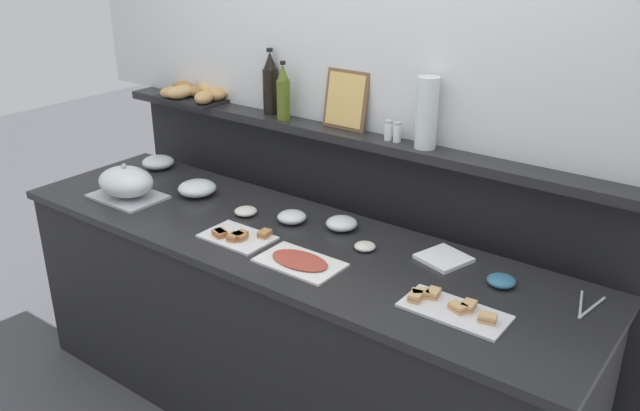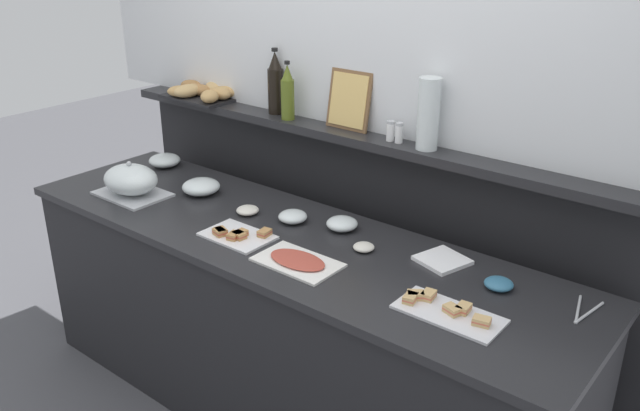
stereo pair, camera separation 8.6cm
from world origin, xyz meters
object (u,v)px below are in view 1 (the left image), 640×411
(condiment_bowl_dark, at_px, (246,211))
(pepper_shaker, at_px, (397,132))
(wine_bottle_dark, at_px, (271,85))
(water_carafe, at_px, (427,113))
(serving_tongs, at_px, (586,307))
(sandwich_platter_side, at_px, (237,236))
(olive_oil_bottle, at_px, (283,94))
(condiment_bowl_teal, at_px, (501,281))
(napkin_stack, at_px, (444,258))
(glass_bowl_medium, at_px, (342,224))
(salt_shaker, at_px, (388,130))
(cold_cuts_platter, at_px, (300,262))
(bread_basket, at_px, (195,93))
(glass_bowl_small, at_px, (158,163))
(serving_cloche, at_px, (126,183))
(condiment_bowl_cream, at_px, (365,246))
(glass_bowl_large, at_px, (292,217))
(sandwich_platter_rear, at_px, (452,308))
(framed_picture, at_px, (346,100))

(condiment_bowl_dark, relative_size, pepper_shaker, 1.16)
(wine_bottle_dark, distance_m, water_carafe, 0.86)
(serving_tongs, xyz_separation_m, water_carafe, (-0.79, 0.29, 0.48))
(sandwich_platter_side, relative_size, olive_oil_bottle, 1.06)
(sandwich_platter_side, relative_size, condiment_bowl_teal, 2.82)
(napkin_stack, relative_size, olive_oil_bottle, 0.62)
(glass_bowl_medium, height_order, condiment_bowl_dark, glass_bowl_medium)
(glass_bowl_medium, relative_size, salt_shaker, 1.54)
(salt_shaker, bearing_deg, cold_cuts_platter, -89.80)
(napkin_stack, distance_m, bread_basket, 1.66)
(condiment_bowl_teal, xyz_separation_m, napkin_stack, (-0.25, 0.05, -0.01))
(glass_bowl_small, height_order, salt_shaker, salt_shaker)
(serving_cloche, xyz_separation_m, glass_bowl_small, (-0.20, 0.36, -0.04))
(sandwich_platter_side, distance_m, condiment_bowl_dark, 0.24)
(condiment_bowl_teal, relative_size, condiment_bowl_cream, 1.22)
(condiment_bowl_dark, bearing_deg, glass_bowl_large, 16.05)
(serving_tongs, bearing_deg, sandwich_platter_rear, -140.71)
(glass_bowl_small, height_order, wine_bottle_dark, wine_bottle_dark)
(sandwich_platter_rear, relative_size, napkin_stack, 2.11)
(serving_cloche, bearing_deg, framed_picture, 37.48)
(cold_cuts_platter, distance_m, glass_bowl_medium, 0.36)
(salt_shaker, relative_size, pepper_shaker, 1.00)
(bread_basket, relative_size, water_carafe, 1.42)
(cold_cuts_platter, relative_size, wine_bottle_dark, 1.03)
(framed_picture, relative_size, water_carafe, 0.89)
(glass_bowl_small, relative_size, bread_basket, 0.40)
(condiment_bowl_cream, bearing_deg, serving_cloche, -169.80)
(serving_cloche, height_order, napkin_stack, serving_cloche)
(condiment_bowl_dark, bearing_deg, wine_bottle_dark, 115.70)
(serving_cloche, distance_m, condiment_bowl_teal, 1.77)
(condiment_bowl_dark, relative_size, wine_bottle_dark, 0.32)
(pepper_shaker, bearing_deg, condiment_bowl_cream, -76.21)
(condiment_bowl_dark, bearing_deg, sandwich_platter_rear, -9.17)
(cold_cuts_platter, bearing_deg, glass_bowl_small, 162.72)
(sandwich_platter_rear, relative_size, pepper_shaker, 4.11)
(bread_basket, bearing_deg, pepper_shaker, 0.34)
(salt_shaker, xyz_separation_m, pepper_shaker, (0.04, 0.00, 0.00))
(serving_cloche, bearing_deg, cold_cuts_platter, -1.76)
(condiment_bowl_teal, distance_m, condiment_bowl_cream, 0.55)
(glass_bowl_small, distance_m, condiment_bowl_teal, 1.95)
(framed_picture, bearing_deg, wine_bottle_dark, -178.73)
(glass_bowl_large, bearing_deg, condiment_bowl_cream, -4.49)
(napkin_stack, xyz_separation_m, bread_basket, (-1.60, 0.25, 0.37))
(condiment_bowl_cream, bearing_deg, cold_cuts_platter, -118.12)
(glass_bowl_small, height_order, serving_tongs, glass_bowl_small)
(sandwich_platter_side, height_order, water_carafe, water_carafe)
(glass_bowl_medium, xyz_separation_m, framed_picture, (-0.20, 0.30, 0.44))
(sandwich_platter_rear, relative_size, glass_bowl_large, 2.84)
(condiment_bowl_teal, bearing_deg, cold_cuts_platter, -155.77)
(salt_shaker, height_order, bread_basket, salt_shaker)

